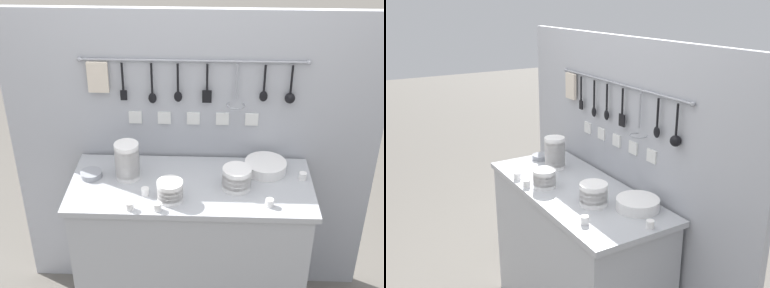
{
  "view_description": "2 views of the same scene",
  "coord_description": "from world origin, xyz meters",
  "views": [
    {
      "loc": [
        0.1,
        -2.29,
        2.52
      ],
      "look_at": [
        0.0,
        0.03,
        1.16
      ],
      "focal_mm": 50.0,
      "sensor_mm": 36.0,
      "label": 1
    },
    {
      "loc": [
        2.03,
        -1.19,
        1.97
      ],
      "look_at": [
        -0.01,
        0.03,
        1.2
      ],
      "focal_mm": 42.0,
      "sensor_mm": 36.0,
      "label": 2
    }
  ],
  "objects": [
    {
      "name": "cup_edge_near",
      "position": [
        0.39,
        -0.18,
        0.96
      ],
      "size": [
        0.04,
        0.04,
        0.04
      ],
      "color": "white",
      "rests_on": "counter"
    },
    {
      "name": "cup_mid_row",
      "position": [
        0.58,
        0.06,
        0.96
      ],
      "size": [
        0.04,
        0.04,
        0.04
      ],
      "color": "white",
      "rests_on": "counter"
    },
    {
      "name": "cup_front_right",
      "position": [
        -0.15,
        -0.23,
        0.96
      ],
      "size": [
        0.04,
        0.04,
        0.04
      ],
      "color": "white",
      "rests_on": "counter"
    },
    {
      "name": "bowl_stack_short_front",
      "position": [
        -0.34,
        0.05,
        1.04
      ],
      "size": [
        0.13,
        0.13,
        0.2
      ],
      "color": "white",
      "rests_on": "counter"
    },
    {
      "name": "cup_edge_far",
      "position": [
        -0.23,
        -0.11,
        0.96
      ],
      "size": [
        0.04,
        0.04,
        0.04
      ],
      "color": "white",
      "rests_on": "counter"
    },
    {
      "name": "bowl_stack_wide_centre",
      "position": [
        0.23,
        -0.03,
        1.0
      ],
      "size": [
        0.15,
        0.15,
        0.12
      ],
      "color": "white",
      "rests_on": "counter"
    },
    {
      "name": "counter",
      "position": [
        0.0,
        0.0,
        0.47
      ],
      "size": [
        1.27,
        0.54,
        0.94
      ],
      "color": "#ADAFB5",
      "rests_on": "ground"
    },
    {
      "name": "back_wall",
      "position": [
        -0.0,
        0.31,
        0.89
      ],
      "size": [
        2.07,
        0.11,
        1.78
      ],
      "color": "#A8AAB2",
      "rests_on": "ground"
    },
    {
      "name": "steel_mixing_bowl",
      "position": [
        -0.53,
        0.05,
        0.96
      ],
      "size": [
        0.12,
        0.12,
        0.03
      ],
      "color": "#93969E",
      "rests_on": "counter"
    },
    {
      "name": "plate_stack",
      "position": [
        0.39,
        0.14,
        0.97
      ],
      "size": [
        0.22,
        0.22,
        0.06
      ],
      "color": "white",
      "rests_on": "counter"
    },
    {
      "name": "bowl_stack_back_corner",
      "position": [
        -0.1,
        -0.14,
        0.99
      ],
      "size": [
        0.13,
        0.13,
        0.11
      ],
      "color": "white",
      "rests_on": "counter"
    },
    {
      "name": "cup_centre",
      "position": [
        -0.29,
        -0.23,
        0.96
      ],
      "size": [
        0.04,
        0.04,
        0.04
      ],
      "color": "white",
      "rests_on": "counter"
    }
  ]
}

